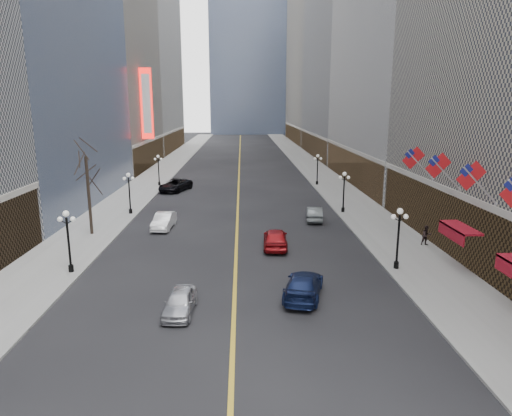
{
  "coord_description": "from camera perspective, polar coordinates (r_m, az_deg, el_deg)",
  "views": [
    {
      "loc": [
        0.53,
        -1.33,
        11.89
      ],
      "look_at": [
        1.16,
        19.01,
        7.26
      ],
      "focal_mm": 32.0,
      "sensor_mm": 36.0,
      "label": 1
    }
  ],
  "objects": [
    {
      "name": "lane_line",
      "position": [
        82.2,
        -2.13,
        4.5
      ],
      "size": [
        0.25,
        200.0,
        0.02
      ],
      "primitive_type": "cube",
      "color": "gold",
      "rests_on": "ground"
    },
    {
      "name": "streetlamp_west_3",
      "position": [
        69.04,
        -12.09,
        5.05
      ],
      "size": [
        1.26,
        0.44,
        4.52
      ],
      "color": "black",
      "rests_on": "sidewalk_west"
    },
    {
      "name": "bldg_east_d",
      "position": [
        154.39,
        9.79,
        19.81
      ],
      "size": [
        26.6,
        46.6,
        62.8
      ],
      "color": "#9C9581",
      "rests_on": "ground"
    },
    {
      "name": "tree_west_far",
      "position": [
        44.01,
        -20.41,
        4.64
      ],
      "size": [
        3.6,
        3.6,
        7.92
      ],
      "color": "#2D231C",
      "rests_on": "sidewalk_west"
    },
    {
      "name": "streetlamp_east_1",
      "position": [
        34.49,
        17.4,
        -2.89
      ],
      "size": [
        1.26,
        0.44,
        4.52
      ],
      "color": "black",
      "rests_on": "sidewalk_east"
    },
    {
      "name": "car_nb_mid",
      "position": [
        45.5,
        -11.45,
        -1.59
      ],
      "size": [
        1.92,
        4.77,
        1.54
      ],
      "primitive_type": "imported",
      "rotation": [
        0.0,
        0.0,
        -0.06
      ],
      "color": "silver",
      "rests_on": "ground"
    },
    {
      "name": "flag_4",
      "position": [
        36.75,
        22.04,
        4.69
      ],
      "size": [
        2.87,
        0.12,
        2.87
      ],
      "color": "#B2B2B7",
      "rests_on": "ground"
    },
    {
      "name": "streetlamp_east_3",
      "position": [
        68.86,
        7.7,
        5.2
      ],
      "size": [
        1.26,
        0.44,
        4.52
      ],
      "color": "black",
      "rests_on": "sidewalk_east"
    },
    {
      "name": "sidewalk_east",
      "position": [
        73.55,
        8.82,
        3.42
      ],
      "size": [
        6.0,
        230.0,
        0.15
      ],
      "primitive_type": "cube",
      "color": "gray",
      "rests_on": "ground"
    },
    {
      "name": "bldg_west_d",
      "position": [
        128.38,
        -16.86,
        23.21
      ],
      "size": [
        26.6,
        38.6,
        72.8
      ],
      "color": "silver",
      "rests_on": "ground"
    },
    {
      "name": "theatre_marquee",
      "position": [
        82.97,
        -13.51,
        12.55
      ],
      "size": [
        2.0,
        0.55,
        12.0
      ],
      "color": "red",
      "rests_on": "ground"
    },
    {
      "name": "flag_5",
      "position": [
        41.34,
        19.29,
        5.71
      ],
      "size": [
        2.87,
        0.12,
        2.87
      ],
      "color": "#B2B2B7",
      "rests_on": "ground"
    },
    {
      "name": "car_nb_far",
      "position": [
        64.97,
        -10.04,
        2.84
      ],
      "size": [
        4.74,
        6.71,
        1.7
      ],
      "primitive_type": "imported",
      "rotation": [
        0.0,
        0.0,
        -0.35
      ],
      "color": "black",
      "rests_on": "ground"
    },
    {
      "name": "awning_c",
      "position": [
        36.08,
        23.89,
        -2.44
      ],
      "size": [
        1.4,
        4.0,
        0.93
      ],
      "color": "maroon",
      "rests_on": "ground"
    },
    {
      "name": "car_sb_near",
      "position": [
        29.26,
        5.97,
        -9.58
      ],
      "size": [
        3.42,
        5.71,
        1.55
      ],
      "primitive_type": "imported",
      "rotation": [
        0.0,
        0.0,
        2.89
      ],
      "color": "#121C43",
      "rests_on": "ground"
    },
    {
      "name": "sidewalk_west",
      "position": [
        73.75,
        -13.13,
        3.26
      ],
      "size": [
        6.0,
        230.0,
        0.15
      ],
      "primitive_type": "cube",
      "color": "gray",
      "rests_on": "ground"
    },
    {
      "name": "streetlamp_west_2",
      "position": [
        51.64,
        -15.57,
        2.32
      ],
      "size": [
        1.26,
        0.44,
        4.52
      ],
      "color": "black",
      "rests_on": "sidewalk_west"
    },
    {
      "name": "bldg_west_c",
      "position": [
        94.36,
        -21.95,
        20.04
      ],
      "size": [
        26.6,
        30.6,
        50.8
      ],
      "color": "#9C9581",
      "rests_on": "ground"
    },
    {
      "name": "car_sb_far",
      "position": [
        48.03,
        7.31,
        -0.72
      ],
      "size": [
        2.1,
        4.64,
        1.48
      ],
      "primitive_type": "imported",
      "rotation": [
        0.0,
        0.0,
        3.02
      ],
      "color": "#545A5D",
      "rests_on": "ground"
    },
    {
      "name": "car_nb_near",
      "position": [
        27.4,
        -9.48,
        -11.48
      ],
      "size": [
        1.86,
        4.17,
        1.39
      ],
      "primitive_type": "imported",
      "rotation": [
        0.0,
        0.0,
        -0.05
      ],
      "color": "#B9BAC1",
      "rests_on": "ground"
    },
    {
      "name": "streetlamp_east_2",
      "position": [
        51.4,
        10.94,
        2.51
      ],
      "size": [
        1.26,
        0.44,
        4.52
      ],
      "color": "black",
      "rests_on": "sidewalk_east"
    },
    {
      "name": "car_sb_mid",
      "position": [
        38.68,
        2.44,
        -3.78
      ],
      "size": [
        2.26,
        5.06,
        1.69
      ],
      "primitive_type": "imported",
      "rotation": [
        0.0,
        0.0,
        3.09
      ],
      "color": "maroon",
      "rests_on": "ground"
    },
    {
      "name": "bldg_east_c",
      "position": [
        111.95,
        14.2,
        18.75
      ],
      "size": [
        26.6,
        40.6,
        48.8
      ],
      "color": "gray",
      "rests_on": "ground"
    },
    {
      "name": "streetlamp_west_1",
      "position": [
        34.85,
        -22.45,
        -3.13
      ],
      "size": [
        1.26,
        0.44,
        4.52
      ],
      "color": "black",
      "rests_on": "sidewalk_west"
    },
    {
      "name": "flag_3",
      "position": [
        32.29,
        25.55,
        3.37
      ],
      "size": [
        2.87,
        0.12,
        2.87
      ],
      "color": "#B2B2B7",
      "rests_on": "ground"
    },
    {
      "name": "ped_east_walk",
      "position": [
        41.46,
        20.52,
        -3.23
      ],
      "size": [
        0.9,
        0.59,
        1.72
      ],
      "primitive_type": "imported",
      "rotation": [
        0.0,
        0.0,
        0.16
      ],
      "color": "black",
      "rests_on": "sidewalk_east"
    }
  ]
}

